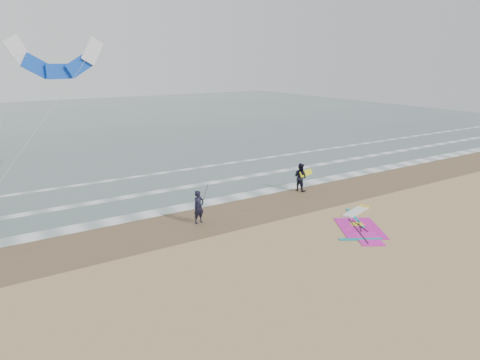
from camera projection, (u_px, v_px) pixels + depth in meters
ground at (298, 250)px, 19.97m from camera, size 120.00×120.00×0.00m
sea_water at (74, 124)px, 58.99m from camera, size 120.00×80.00×0.02m
wet_sand_band at (232, 212)px, 24.85m from camera, size 120.00×5.00×0.01m
foam_waterline at (197, 193)px, 28.45m from camera, size 120.00×9.15×0.02m
windsurf_rig at (360, 223)px, 23.08m from camera, size 5.02×4.75×0.12m
person_standing at (199, 207)px, 22.99m from camera, size 0.75×0.57×1.83m
person_walking at (300, 177)px, 28.72m from camera, size 0.94×1.08×1.91m
held_pole at (203, 199)px, 23.02m from camera, size 0.17×0.86×1.82m
carried_kiteboard at (306, 173)px, 28.78m from camera, size 1.30×0.51×0.39m
surf_kite at (57, 61)px, 27.23m from camera, size 8.43×4.76×9.06m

